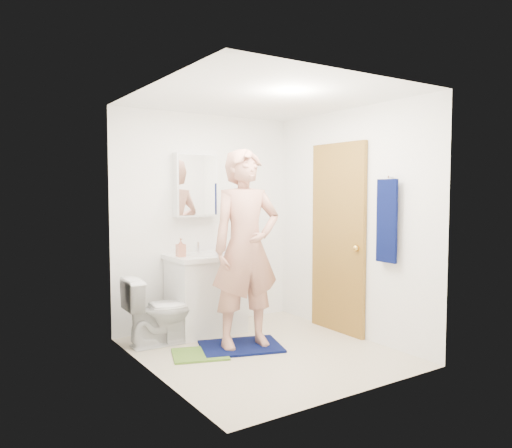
{
  "coord_description": "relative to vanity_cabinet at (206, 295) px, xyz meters",
  "views": [
    {
      "loc": [
        -2.63,
        -3.87,
        1.54
      ],
      "look_at": [
        0.07,
        0.25,
        1.21
      ],
      "focal_mm": 35.0,
      "sensor_mm": 36.0,
      "label": 1
    }
  ],
  "objects": [
    {
      "name": "soap_dispenser",
      "position": [
        -0.3,
        -0.02,
        0.55
      ],
      "size": [
        0.09,
        0.09,
        0.19
      ],
      "primitive_type": "imported",
      "rotation": [
        0.0,
        0.0,
        -0.05
      ],
      "color": "tan",
      "rests_on": "countertop"
    },
    {
      "name": "wall_back",
      "position": [
        0.15,
        0.3,
        0.8
      ],
      "size": [
        2.2,
        0.02,
        2.4
      ],
      "primitive_type": "cube",
      "color": "white",
      "rests_on": "ground"
    },
    {
      "name": "bath_mat",
      "position": [
        0.03,
        -0.68,
        -0.39
      ],
      "size": [
        0.91,
        0.76,
        0.02
      ],
      "primitive_type": "cube",
      "rotation": [
        0.0,
        0.0,
        -0.32
      ],
      "color": "#060E40",
      "rests_on": "floor"
    },
    {
      "name": "door",
      "position": [
        1.22,
        -0.76,
        0.62
      ],
      "size": [
        0.05,
        0.8,
        2.05
      ],
      "primitive_type": "cube",
      "color": "#A6782D",
      "rests_on": "ground"
    },
    {
      "name": "man",
      "position": [
        0.08,
        -0.7,
        0.58
      ],
      "size": [
        0.76,
        0.55,
        1.92
      ],
      "primitive_type": "imported",
      "rotation": [
        0.0,
        0.0,
        -0.14
      ],
      "color": "tan",
      "rests_on": "bath_mat"
    },
    {
      "name": "mirror_panel",
      "position": [
        0.0,
        0.16,
        1.2
      ],
      "size": [
        0.46,
        0.01,
        0.66
      ],
      "primitive_type": "cube",
      "color": "white",
      "rests_on": "wall_back"
    },
    {
      "name": "countertop",
      "position": [
        0.0,
        0.0,
        0.43
      ],
      "size": [
        0.79,
        0.59,
        0.05
      ],
      "primitive_type": "cube",
      "color": "white",
      "rests_on": "vanity_cabinet"
    },
    {
      "name": "vanity_cabinet",
      "position": [
        0.0,
        0.0,
        0.0
      ],
      "size": [
        0.75,
        0.55,
        0.8
      ],
      "primitive_type": "cube",
      "color": "white",
      "rests_on": "floor"
    },
    {
      "name": "toothbrush_cup",
      "position": [
        0.26,
        0.13,
        0.5
      ],
      "size": [
        0.12,
        0.12,
        0.09
      ],
      "primitive_type": "imported",
      "rotation": [
        0.0,
        0.0,
        -0.05
      ],
      "color": "#6F408D",
      "rests_on": "countertop"
    },
    {
      "name": "towel_hook",
      "position": [
        1.22,
        -1.48,
        1.27
      ],
      "size": [
        0.06,
        0.02,
        0.02
      ],
      "primitive_type": "cylinder",
      "rotation": [
        0.0,
        1.57,
        0.0
      ],
      "color": "silver",
      "rests_on": "wall_right"
    },
    {
      "name": "wall_left",
      "position": [
        -0.96,
        -0.91,
        0.8
      ],
      "size": [
        0.02,
        2.4,
        2.4
      ],
      "primitive_type": "cube",
      "color": "white",
      "rests_on": "ground"
    },
    {
      "name": "wall_right",
      "position": [
        1.26,
        -0.91,
        0.8
      ],
      "size": [
        0.02,
        2.4,
        2.4
      ],
      "primitive_type": "cube",
      "color": "white",
      "rests_on": "ground"
    },
    {
      "name": "wall_front",
      "position": [
        0.15,
        -2.12,
        0.8
      ],
      "size": [
        2.2,
        0.02,
        2.4
      ],
      "primitive_type": "cube",
      "color": "white",
      "rests_on": "ground"
    },
    {
      "name": "towel",
      "position": [
        1.18,
        -1.48,
        0.85
      ],
      "size": [
        0.03,
        0.24,
        0.8
      ],
      "primitive_type": "cube",
      "color": "#060E40",
      "rests_on": "wall_right"
    },
    {
      "name": "faucet",
      "position": [
        0.0,
        0.18,
        0.51
      ],
      "size": [
        0.03,
        0.03,
        0.12
      ],
      "primitive_type": "cylinder",
      "color": "silver",
      "rests_on": "countertop"
    },
    {
      "name": "floor",
      "position": [
        0.15,
        -0.91,
        -0.41
      ],
      "size": [
        2.2,
        2.4,
        0.02
      ],
      "primitive_type": "cube",
      "color": "beige",
      "rests_on": "ground"
    },
    {
      "name": "toilet",
      "position": [
        -0.6,
        -0.15,
        -0.05
      ],
      "size": [
        0.69,
        0.41,
        0.69
      ],
      "primitive_type": "imported",
      "rotation": [
        0.0,
        0.0,
        1.53
      ],
      "color": "white",
      "rests_on": "floor"
    },
    {
      "name": "medicine_cabinet",
      "position": [
        0.0,
        0.22,
        1.2
      ],
      "size": [
        0.5,
        0.12,
        0.7
      ],
      "primitive_type": "cube",
      "color": "white",
      "rests_on": "wall_back"
    },
    {
      "name": "ceiling",
      "position": [
        0.15,
        -0.91,
        2.01
      ],
      "size": [
        2.2,
        2.4,
        0.02
      ],
      "primitive_type": "cube",
      "color": "white",
      "rests_on": "ground"
    },
    {
      "name": "door_knob",
      "position": [
        1.18,
        -1.08,
        0.55
      ],
      "size": [
        0.07,
        0.07,
        0.07
      ],
      "primitive_type": "sphere",
      "color": "gold",
      "rests_on": "door"
    },
    {
      "name": "sink_basin",
      "position": [
        0.0,
        0.0,
        0.44
      ],
      "size": [
        0.4,
        0.4,
        0.03
      ],
      "primitive_type": "cylinder",
      "color": "white",
      "rests_on": "countertop"
    },
    {
      "name": "green_rug",
      "position": [
        -0.41,
        -0.67,
        -0.39
      ],
      "size": [
        0.62,
        0.57,
        0.02
      ],
      "primitive_type": "cube",
      "rotation": [
        0.0,
        0.0,
        -0.34
      ],
      "color": "#57822B",
      "rests_on": "floor"
    }
  ]
}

